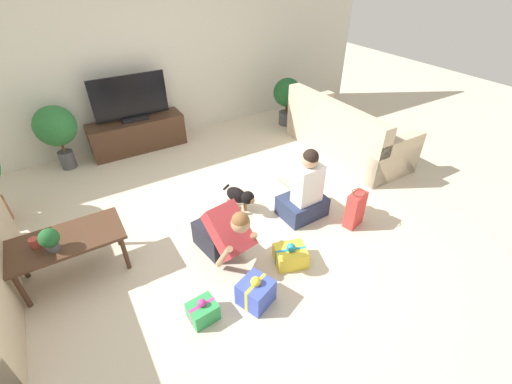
% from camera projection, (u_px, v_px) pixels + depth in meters
% --- Properties ---
extents(ground_plane, '(16.00, 16.00, 0.00)m').
position_uv_depth(ground_plane, '(222.00, 223.00, 4.01)').
color(ground_plane, beige).
extents(wall_back, '(8.40, 0.06, 2.60)m').
position_uv_depth(wall_back, '(138.00, 58.00, 5.09)').
color(wall_back, beige).
rests_on(wall_back, ground_plane).
extents(sofa_right, '(0.86, 1.99, 0.86)m').
position_uv_depth(sofa_right, '(345.00, 134.00, 5.25)').
color(sofa_right, '#C6B293').
rests_on(sofa_right, ground_plane).
extents(coffee_table, '(1.00, 0.52, 0.45)m').
position_uv_depth(coffee_table, '(67.00, 243.00, 3.18)').
color(coffee_table, '#472D1E').
rests_on(coffee_table, ground_plane).
extents(tv_console, '(1.42, 0.43, 0.49)m').
position_uv_depth(tv_console, '(138.00, 134.00, 5.38)').
color(tv_console, '#472D1E').
rests_on(tv_console, ground_plane).
extents(tv, '(1.09, 0.20, 0.68)m').
position_uv_depth(tv, '(131.00, 101.00, 5.07)').
color(tv, black).
rests_on(tv, tv_console).
extents(potted_plant_back_left, '(0.55, 0.55, 0.93)m').
position_uv_depth(potted_plant_back_left, '(56.00, 128.00, 4.68)').
color(potted_plant_back_left, '#4C4C51').
rests_on(potted_plant_back_left, ground_plane).
extents(potted_plant_corner_right, '(0.49, 0.49, 0.83)m').
position_uv_depth(potted_plant_corner_right, '(287.00, 96.00, 6.00)').
color(potted_plant_corner_right, '#4C4C51').
rests_on(potted_plant_corner_right, ground_plane).
extents(person_kneeling, '(0.43, 0.80, 0.76)m').
position_uv_depth(person_kneeling, '(224.00, 233.00, 3.39)').
color(person_kneeling, '#23232D').
rests_on(person_kneeling, ground_plane).
extents(person_sitting, '(0.53, 0.49, 0.91)m').
position_uv_depth(person_sitting, '(305.00, 193.00, 3.95)').
color(person_sitting, '#283351').
rests_on(person_sitting, ground_plane).
extents(dog, '(0.26, 0.48, 0.34)m').
position_uv_depth(dog, '(240.00, 196.00, 4.07)').
color(dog, black).
rests_on(dog, ground_plane).
extents(gift_box_a, '(0.35, 0.35, 0.31)m').
position_uv_depth(gift_box_a, '(256.00, 292.00, 3.06)').
color(gift_box_a, '#3D51BC').
rests_on(gift_box_a, ground_plane).
extents(gift_box_b, '(0.38, 0.35, 0.25)m').
position_uv_depth(gift_box_b, '(290.00, 255.00, 3.46)').
color(gift_box_b, yellow).
rests_on(gift_box_b, ground_plane).
extents(gift_box_c, '(0.25, 0.22, 0.23)m').
position_uv_depth(gift_box_c, '(203.00, 311.00, 2.93)').
color(gift_box_c, '#2D934C').
rests_on(gift_box_c, ground_plane).
extents(gift_bag_a, '(0.26, 0.19, 0.46)m').
position_uv_depth(gift_bag_a, '(355.00, 209.00, 3.87)').
color(gift_bag_a, red).
rests_on(gift_bag_a, ground_plane).
extents(mug, '(0.12, 0.08, 0.09)m').
position_uv_depth(mug, '(35.00, 243.00, 3.04)').
color(mug, '#B23D38').
rests_on(mug, coffee_table).
extents(tabletop_plant, '(0.17, 0.17, 0.22)m').
position_uv_depth(tabletop_plant, '(49.00, 239.00, 2.96)').
color(tabletop_plant, '#4C4C51').
rests_on(tabletop_plant, coffee_table).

